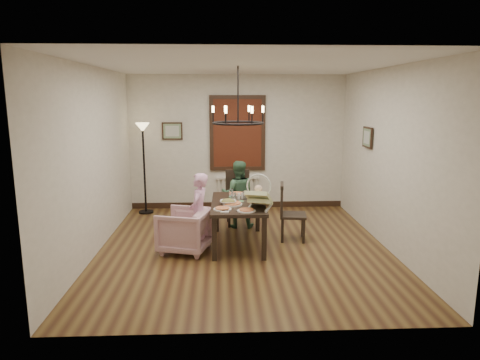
{
  "coord_description": "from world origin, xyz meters",
  "views": [
    {
      "loc": [
        -0.34,
        -6.45,
        2.34
      ],
      "look_at": [
        -0.05,
        0.19,
        1.05
      ],
      "focal_mm": 32.0,
      "sensor_mm": 36.0,
      "label": 1
    }
  ],
  "objects": [
    {
      "name": "elderly_woman",
      "position": [
        -0.69,
        -0.12,
        0.51
      ],
      "size": [
        0.32,
        0.41,
        1.01
      ],
      "primitive_type": "imported",
      "rotation": [
        0.0,
        0.0,
        -1.8
      ],
      "color": "#E8A4CB",
      "rests_on": "room_shell"
    },
    {
      "name": "armchair",
      "position": [
        -0.92,
        -0.13,
        0.33
      ],
      "size": [
        0.89,
        0.88,
        0.66
      ],
      "primitive_type": "imported",
      "rotation": [
        0.0,
        0.0,
        -1.84
      ],
      "color": "beige",
      "rests_on": "room_shell"
    },
    {
      "name": "pizza_platter",
      "position": [
        -0.18,
        -0.03,
        0.72
      ],
      "size": [
        0.31,
        0.31,
        0.04
      ],
      "primitive_type": "cylinder",
      "color": "tan",
      "rests_on": "dining_table"
    },
    {
      "name": "picture_back",
      "position": [
        -1.35,
        2.47,
        1.65
      ],
      "size": [
        0.42,
        0.03,
        0.36
      ],
      "primitive_type": "cube",
      "color": "black",
      "rests_on": "room_shell"
    },
    {
      "name": "window_blinds",
      "position": [
        0.0,
        2.46,
        1.6
      ],
      "size": [
        1.0,
        0.03,
        1.4
      ],
      "primitive_type": "cube",
      "color": "#5B2512",
      "rests_on": "room_shell"
    },
    {
      "name": "picture_right",
      "position": [
        2.21,
        0.9,
        1.65
      ],
      "size": [
        0.03,
        0.42,
        0.36
      ],
      "primitive_type": "cube",
      "rotation": [
        0.0,
        0.0,
        1.57
      ],
      "color": "black",
      "rests_on": "room_shell"
    },
    {
      "name": "baby_bouncer",
      "position": [
        0.22,
        -0.26,
        0.88
      ],
      "size": [
        0.54,
        0.64,
        0.36
      ],
      "primitive_type": null,
      "rotation": [
        0.0,
        0.0,
        -0.3
      ],
      "color": "beige",
      "rests_on": "dining_table"
    },
    {
      "name": "drinking_glass",
      "position": [
        -0.15,
        0.17,
        0.78
      ],
      "size": [
        0.07,
        0.07,
        0.15
      ],
      "primitive_type": "cylinder",
      "color": "silver",
      "rests_on": "dining_table"
    },
    {
      "name": "seated_man",
      "position": [
        -0.05,
        1.1,
        0.51
      ],
      "size": [
        0.51,
        0.41,
        1.01
      ],
      "primitive_type": "imported",
      "rotation": [
        0.0,
        0.0,
        3.09
      ],
      "color": "#3F6A49",
      "rests_on": "room_shell"
    },
    {
      "name": "chandelier",
      "position": [
        -0.08,
        0.14,
        1.95
      ],
      "size": [
        0.8,
        0.8,
        0.04
      ],
      "primitive_type": "torus",
      "color": "black",
      "rests_on": "room_shell"
    },
    {
      "name": "dining_table",
      "position": [
        -0.08,
        0.14,
        0.62
      ],
      "size": [
        0.86,
        1.51,
        0.7
      ],
      "rotation": [
        0.0,
        0.0,
        -0.02
      ],
      "color": "black",
      "rests_on": "room_shell"
    },
    {
      "name": "salad_bowl",
      "position": [
        -0.24,
        0.0,
        0.74
      ],
      "size": [
        0.31,
        0.31,
        0.08
      ],
      "primitive_type": "imported",
      "color": "white",
      "rests_on": "dining_table"
    },
    {
      "name": "radiator",
      "position": [
        0.0,
        2.48,
        0.35
      ],
      "size": [
        0.92,
        0.12,
        0.62
      ],
      "primitive_type": null,
      "color": "silver",
      "rests_on": "room_shell"
    },
    {
      "name": "chair_right",
      "position": [
        0.84,
        0.33,
        0.48
      ],
      "size": [
        0.48,
        0.48,
        0.96
      ],
      "primitive_type": null,
      "rotation": [
        0.0,
        0.0,
        1.43
      ],
      "color": "black",
      "rests_on": "room_shell"
    },
    {
      "name": "floor_lamp",
      "position": [
        -1.9,
        2.15,
        0.9
      ],
      "size": [
        0.3,
        0.3,
        1.8
      ],
      "primitive_type": null,
      "color": "black",
      "rests_on": "room_shell"
    },
    {
      "name": "chair_far",
      "position": [
        -0.03,
        1.25,
        0.51
      ],
      "size": [
        0.47,
        0.47,
        1.02
      ],
      "primitive_type": null,
      "rotation": [
        0.0,
        0.0,
        0.04
      ],
      "color": "black",
      "rests_on": "room_shell"
    },
    {
      "name": "room_shell",
      "position": [
        0.0,
        0.37,
        1.4
      ],
      "size": [
        4.51,
        5.0,
        2.81
      ],
      "color": "brown",
      "rests_on": "ground"
    }
  ]
}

